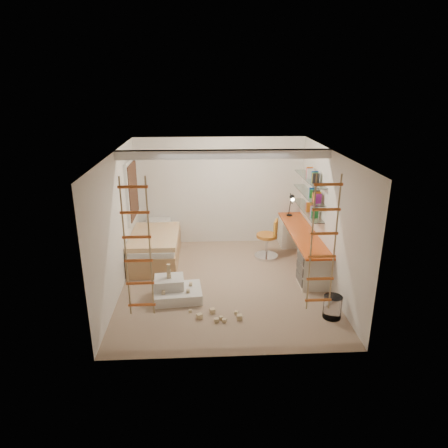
{
  "coord_description": "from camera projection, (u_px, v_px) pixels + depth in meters",
  "views": [
    {
      "loc": [
        -0.39,
        -7.09,
        3.75
      ],
      "look_at": [
        0.0,
        0.3,
        1.15
      ],
      "focal_mm": 32.0,
      "sensor_mm": 36.0,
      "label": 1
    }
  ],
  "objects": [
    {
      "name": "play_platform",
      "position": [
        175.0,
        290.0,
        7.36
      ],
      "size": [
        0.93,
        0.75,
        0.39
      ],
      "color": "silver",
      "rests_on": "floor"
    },
    {
      "name": "bed",
      "position": [
        156.0,
        246.0,
        8.91
      ],
      "size": [
        1.02,
        2.0,
        0.69
      ],
      "color": "#AD7F51",
      "rests_on": "floor"
    },
    {
      "name": "window_blind",
      "position": [
        133.0,
        190.0,
        8.74
      ],
      "size": [
        0.02,
        1.0,
        1.2
      ],
      "primitive_type": "cube",
      "color": "#4C2D1E",
      "rests_on": "window_frame"
    },
    {
      "name": "task_lamp",
      "position": [
        292.0,
        202.0,
        9.36
      ],
      "size": [
        0.14,
        0.36,
        0.57
      ],
      "color": "black",
      "rests_on": "desk"
    },
    {
      "name": "ceiling_beam",
      "position": [
        224.0,
        154.0,
        7.39
      ],
      "size": [
        4.0,
        0.18,
        0.16
      ],
      "primitive_type": "cube",
      "color": "white",
      "rests_on": "ceiling"
    },
    {
      "name": "toy_blocks",
      "position": [
        198.0,
        299.0,
        6.98
      ],
      "size": [
        1.38,
        1.01,
        0.66
      ],
      "color": "#CCB284",
      "rests_on": "floor"
    },
    {
      "name": "books",
      "position": [
        309.0,
        189.0,
        8.55
      ],
      "size": [
        0.14,
        0.58,
        0.92
      ],
      "color": "#1E722D",
      "rests_on": "shelves"
    },
    {
      "name": "rope_ladder_right",
      "position": [
        323.0,
        245.0,
        5.85
      ],
      "size": [
        0.41,
        0.04,
        2.13
      ],
      "primitive_type": null,
      "color": "#D15C23",
      "rests_on": "ceiling"
    },
    {
      "name": "swivel_chair",
      "position": [
        268.0,
        244.0,
        9.03
      ],
      "size": [
        0.68,
        0.68,
        0.91
      ],
      "color": "#BA6B23",
      "rests_on": "floor"
    },
    {
      "name": "rope_ladder_left",
      "position": [
        138.0,
        249.0,
        5.72
      ],
      "size": [
        0.41,
        0.04,
        2.13
      ],
      "primitive_type": null,
      "color": "#D95325",
      "rests_on": "ceiling"
    },
    {
      "name": "shelves",
      "position": [
        308.0,
        194.0,
        8.6
      ],
      "size": [
        0.25,
        1.8,
        0.71
      ],
      "color": "white",
      "rests_on": "wall_right"
    },
    {
      "name": "desk",
      "position": [
        301.0,
        246.0,
        8.7
      ],
      "size": [
        0.56,
        2.8,
        0.75
      ],
      "color": "#D65119",
      "rests_on": "floor"
    },
    {
      "name": "floor",
      "position": [
        225.0,
        283.0,
        7.94
      ],
      "size": [
        4.5,
        4.5,
        0.0
      ],
      "primitive_type": "plane",
      "color": "#987C62",
      "rests_on": "ground"
    },
    {
      "name": "waste_bin",
      "position": [
        332.0,
        307.0,
        6.73
      ],
      "size": [
        0.31,
        0.31,
        0.39
      ],
      "primitive_type": "cylinder",
      "color": "white",
      "rests_on": "floor"
    },
    {
      "name": "window_frame",
      "position": [
        132.0,
        190.0,
        8.74
      ],
      "size": [
        0.06,
        1.15,
        1.35
      ],
      "primitive_type": "cube",
      "color": "white",
      "rests_on": "wall_left"
    }
  ]
}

